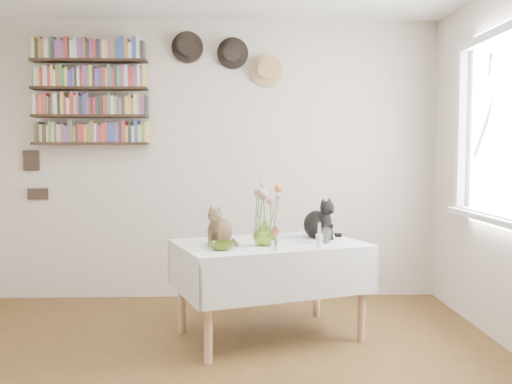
{
  "coord_description": "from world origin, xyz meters",
  "views": [
    {
      "loc": [
        0.19,
        -2.92,
        1.32
      ],
      "look_at": [
        0.32,
        0.98,
        1.05
      ],
      "focal_mm": 40.0,
      "sensor_mm": 36.0,
      "label": 1
    }
  ],
  "objects_px": {
    "tabby_cat": "(220,224)",
    "flower_vase": "(265,233)",
    "dining_table": "(270,266)",
    "black_cat": "(316,217)",
    "bookshelf_unit": "(90,93)"
  },
  "relations": [
    {
      "from": "tabby_cat",
      "to": "bookshelf_unit",
      "type": "distance_m",
      "value": 1.93
    },
    {
      "from": "dining_table",
      "to": "black_cat",
      "type": "height_order",
      "value": "black_cat"
    },
    {
      "from": "black_cat",
      "to": "bookshelf_unit",
      "type": "xyz_separation_m",
      "value": [
        -1.88,
        0.88,
        1.0
      ]
    },
    {
      "from": "tabby_cat",
      "to": "flower_vase",
      "type": "relative_size",
      "value": 1.67
    },
    {
      "from": "tabby_cat",
      "to": "flower_vase",
      "type": "bearing_deg",
      "value": 7.63
    },
    {
      "from": "black_cat",
      "to": "bookshelf_unit",
      "type": "bearing_deg",
      "value": 120.93
    },
    {
      "from": "tabby_cat",
      "to": "bookshelf_unit",
      "type": "height_order",
      "value": "bookshelf_unit"
    },
    {
      "from": "dining_table",
      "to": "bookshelf_unit",
      "type": "distance_m",
      "value": 2.29
    },
    {
      "from": "dining_table",
      "to": "black_cat",
      "type": "xyz_separation_m",
      "value": [
        0.36,
        0.19,
        0.33
      ]
    },
    {
      "from": "flower_vase",
      "to": "black_cat",
      "type": "bearing_deg",
      "value": 39.31
    },
    {
      "from": "black_cat",
      "to": "dining_table",
      "type": "bearing_deg",
      "value": 174.51
    },
    {
      "from": "black_cat",
      "to": "flower_vase",
      "type": "bearing_deg",
      "value": -174.56
    },
    {
      "from": "black_cat",
      "to": "flower_vase",
      "type": "distance_m",
      "value": 0.52
    },
    {
      "from": "dining_table",
      "to": "bookshelf_unit",
      "type": "bearing_deg",
      "value": 144.6
    },
    {
      "from": "black_cat",
      "to": "bookshelf_unit",
      "type": "distance_m",
      "value": 2.3
    }
  ]
}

